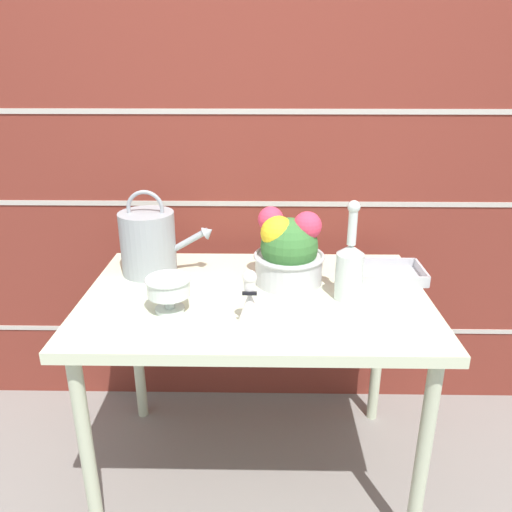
{
  "coord_description": "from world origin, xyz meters",
  "views": [
    {
      "loc": [
        0.03,
        -1.49,
        1.45
      ],
      "look_at": [
        0.0,
        0.04,
        0.86
      ],
      "focal_mm": 35.0,
      "sensor_mm": 36.0,
      "label": 1
    }
  ],
  "objects": [
    {
      "name": "ground_plane",
      "position": [
        0.0,
        0.0,
        0.0
      ],
      "size": [
        12.0,
        12.0,
        0.0
      ],
      "primitive_type": "plane",
      "color": "gray"
    },
    {
      "name": "brick_wall",
      "position": [
        0.0,
        0.51,
        1.1
      ],
      "size": [
        3.6,
        0.08,
        2.2
      ],
      "color": "maroon",
      "rests_on": "ground_plane"
    },
    {
      "name": "patio_table",
      "position": [
        0.0,
        0.0,
        0.67
      ],
      "size": [
        1.13,
        0.74,
        0.74
      ],
      "color": "beige",
      "rests_on": "ground_plane"
    },
    {
      "name": "watering_can",
      "position": [
        -0.38,
        0.18,
        0.86
      ],
      "size": [
        0.34,
        0.19,
        0.31
      ],
      "color": "#93999E",
      "rests_on": "patio_table"
    },
    {
      "name": "crystal_pedestal_bowl",
      "position": [
        -0.26,
        -0.12,
        0.82
      ],
      "size": [
        0.14,
        0.14,
        0.11
      ],
      "color": "silver",
      "rests_on": "patio_table"
    },
    {
      "name": "flower_planter",
      "position": [
        0.11,
        0.1,
        0.86
      ],
      "size": [
        0.24,
        0.24,
        0.26
      ],
      "color": "#BCBCC1",
      "rests_on": "patio_table"
    },
    {
      "name": "glass_decanter",
      "position": [
        0.3,
        -0.03,
        0.85
      ],
      "size": [
        0.09,
        0.09,
        0.33
      ],
      "color": "silver",
      "rests_on": "patio_table"
    },
    {
      "name": "figurine_vase",
      "position": [
        -0.01,
        -0.21,
        0.81
      ],
      "size": [
        0.08,
        0.08,
        0.17
      ],
      "color": "white",
      "rests_on": "patio_table"
    },
    {
      "name": "wire_tray",
      "position": [
        0.45,
        0.14,
        0.75
      ],
      "size": [
        0.28,
        0.18,
        0.04
      ],
      "color": "#B7B7BC",
      "rests_on": "patio_table"
    }
  ]
}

